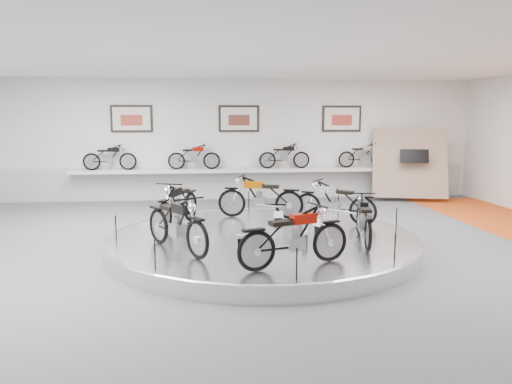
{
  "coord_description": "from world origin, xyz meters",
  "views": [
    {
      "loc": [
        -1.19,
        -9.75,
        2.7
      ],
      "look_at": [
        -0.1,
        0.6,
        1.17
      ],
      "focal_mm": 35.0,
      "sensor_mm": 36.0,
      "label": 1
    }
  ],
  "objects": [
    {
      "name": "poster_center",
      "position": [
        0.0,
        6.96,
        2.7
      ],
      "size": [
        1.35,
        0.06,
        0.88
      ],
      "primitive_type": "cube",
      "color": "silver",
      "rests_on": "wall_back"
    },
    {
      "name": "bike_a",
      "position": [
        1.82,
        1.37,
        0.8
      ],
      "size": [
        1.72,
        1.46,
        0.99
      ],
      "primitive_type": null,
      "rotation": [
        0.0,
        0.0,
        2.53
      ],
      "color": "#BCBDC1",
      "rests_on": "display_platform"
    },
    {
      "name": "floor",
      "position": [
        0.0,
        0.0,
        0.0
      ],
      "size": [
        16.0,
        16.0,
        0.0
      ],
      "primitive_type": "plane",
      "color": "#575759",
      "rests_on": "ground"
    },
    {
      "name": "bike_f",
      "position": [
        1.89,
        -0.53,
        0.77
      ],
      "size": [
        0.84,
        1.67,
        0.94
      ],
      "primitive_type": null,
      "rotation": [
        0.0,
        0.0,
        7.67
      ],
      "color": "black",
      "rests_on": "display_platform"
    },
    {
      "name": "ceiling",
      "position": [
        0.0,
        0.0,
        4.0
      ],
      "size": [
        16.0,
        16.0,
        0.0
      ],
      "primitive_type": "plane",
      "rotation": [
        3.14,
        0.0,
        0.0
      ],
      "color": "white",
      "rests_on": "wall_back"
    },
    {
      "name": "shelf_bike_d",
      "position": [
        4.2,
        6.7,
        1.42
      ],
      "size": [
        1.22,
        0.43,
        0.73
      ],
      "primitive_type": null,
      "color": "#BCBDC1",
      "rests_on": "shelf"
    },
    {
      "name": "shelf_bike_a",
      "position": [
        -4.2,
        6.7,
        1.42
      ],
      "size": [
        1.22,
        0.43,
        0.73
      ],
      "primitive_type": null,
      "color": "black",
      "rests_on": "shelf"
    },
    {
      "name": "shelf_bike_b",
      "position": [
        -1.5,
        6.7,
        1.42
      ],
      "size": [
        1.22,
        0.43,
        0.73
      ],
      "primitive_type": null,
      "color": "#830C03",
      "rests_on": "shelf"
    },
    {
      "name": "bike_e",
      "position": [
        0.26,
        -1.94,
        0.81
      ],
      "size": [
        1.82,
        1.13,
        1.01
      ],
      "primitive_type": null,
      "rotation": [
        0.0,
        0.0,
        6.61
      ],
      "color": "#830C03",
      "rests_on": "display_platform"
    },
    {
      "name": "platform_rim",
      "position": [
        0.0,
        0.3,
        0.27
      ],
      "size": [
        6.4,
        6.4,
        0.1
      ],
      "primitive_type": "torus",
      "color": "#B2B2BA",
      "rests_on": "display_platform"
    },
    {
      "name": "shelf",
      "position": [
        0.0,
        6.7,
        1.0
      ],
      "size": [
        11.0,
        0.55,
        0.1
      ],
      "primitive_type": "cube",
      "color": "silver",
      "rests_on": "wall_back"
    },
    {
      "name": "bike_b",
      "position": [
        0.16,
        2.13,
        0.83
      ],
      "size": [
        1.89,
        1.11,
        1.05
      ],
      "primitive_type": null,
      "rotation": [
        0.0,
        0.0,
        2.85
      ],
      "color": "#AE5401",
      "rests_on": "display_platform"
    },
    {
      "name": "display_panel",
      "position": [
        5.6,
        6.1,
        1.25
      ],
      "size": [
        2.56,
        1.52,
        2.3
      ],
      "primitive_type": "cube",
      "rotation": [
        -0.35,
        0.0,
        -0.26
      ],
      "color": "#927461",
      "rests_on": "floor"
    },
    {
      "name": "shelf_bike_c",
      "position": [
        1.5,
        6.7,
        1.42
      ],
      "size": [
        1.22,
        0.43,
        0.73
      ],
      "primitive_type": null,
      "color": "black",
      "rests_on": "shelf"
    },
    {
      "name": "poster_left",
      "position": [
        -3.5,
        6.96,
        2.7
      ],
      "size": [
        1.35,
        0.06,
        0.88
      ],
      "primitive_type": "cube",
      "color": "silver",
      "rests_on": "wall_back"
    },
    {
      "name": "dado_band",
      "position": [
        0.0,
        6.98,
        0.55
      ],
      "size": [
        15.68,
        0.04,
        1.1
      ],
      "primitive_type": "cube",
      "color": "#BCBCBA",
      "rests_on": "floor"
    },
    {
      "name": "display_platform",
      "position": [
        0.0,
        0.3,
        0.15
      ],
      "size": [
        6.4,
        6.4,
        0.3
      ],
      "primitive_type": "cylinder",
      "color": "silver",
      "rests_on": "floor"
    },
    {
      "name": "wall_back",
      "position": [
        0.0,
        7.0,
        2.0
      ],
      "size": [
        16.0,
        0.0,
        16.0
      ],
      "primitive_type": "plane",
      "rotation": [
        1.57,
        0.0,
        0.0
      ],
      "color": "white",
      "rests_on": "floor"
    },
    {
      "name": "wall_front",
      "position": [
        0.0,
        -7.0,
        2.0
      ],
      "size": [
        16.0,
        0.0,
        16.0
      ],
      "primitive_type": "plane",
      "rotation": [
        -1.57,
        0.0,
        0.0
      ],
      "color": "white",
      "rests_on": "floor"
    },
    {
      "name": "poster_right",
      "position": [
        3.5,
        6.96,
        2.7
      ],
      "size": [
        1.35,
        0.06,
        0.88
      ],
      "primitive_type": "cube",
      "color": "silver",
      "rests_on": "wall_back"
    },
    {
      "name": "bike_c",
      "position": [
        -1.78,
        1.3,
        0.82
      ],
      "size": [
        1.22,
        1.88,
        1.04
      ],
      "primitive_type": null,
      "rotation": [
        0.0,
        0.0,
        4.34
      ],
      "color": "black",
      "rests_on": "display_platform"
    },
    {
      "name": "bike_d",
      "position": [
        -1.7,
        -0.76,
        0.82
      ],
      "size": [
        1.48,
        1.83,
        1.04
      ],
      "primitive_type": null,
      "rotation": [
        0.0,
        0.0,
        5.28
      ],
      "color": "black",
      "rests_on": "display_platform"
    }
  ]
}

